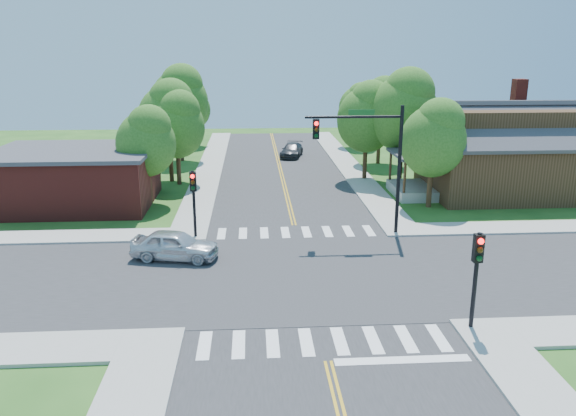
{
  "coord_description": "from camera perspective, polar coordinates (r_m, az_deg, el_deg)",
  "views": [
    {
      "loc": [
        -2.41,
        -23.98,
        10.08
      ],
      "look_at": [
        -0.61,
        3.67,
        2.2
      ],
      "focal_mm": 35.0,
      "sensor_mm": 36.0,
      "label": 1
    }
  ],
  "objects": [
    {
      "name": "tree_e_c",
      "position": [
        51.23,
        9.47,
        10.14
      ],
      "size": [
        4.62,
        4.39,
        7.85
      ],
      "color": "#382314",
      "rests_on": "ground"
    },
    {
      "name": "road_ew",
      "position": [
        26.11,
        1.88,
        -6.78
      ],
      "size": [
        90.0,
        10.0,
        0.04
      ],
      "primitive_type": "cube",
      "color": "#2D2D30",
      "rests_on": "ground"
    },
    {
      "name": "stop_bar",
      "position": [
        19.85,
        11.54,
        -15.0
      ],
      "size": [
        4.6,
        0.45,
        0.09
      ],
      "primitive_type": "cube",
      "color": "white",
      "rests_on": "ground"
    },
    {
      "name": "tree_w_d",
      "position": [
        61.24,
        -9.58,
        10.11
      ],
      "size": [
        3.74,
        3.55,
        6.35
      ],
      "color": "#382314",
      "rests_on": "ground"
    },
    {
      "name": "crosswalk_south",
      "position": [
        20.56,
        3.59,
        -13.37
      ],
      "size": [
        8.85,
        2.0,
        0.01
      ],
      "color": "white",
      "rests_on": "ground"
    },
    {
      "name": "sidewalk_ne",
      "position": [
        44.9,
        20.36,
        1.99
      ],
      "size": [
        40.0,
        40.0,
        0.14
      ],
      "color": "#9E9B93",
      "rests_on": "ground"
    },
    {
      "name": "tree_w_c",
      "position": [
        52.7,
        -10.91,
        10.96
      ],
      "size": [
        5.22,
        4.96,
        8.87
      ],
      "color": "#382314",
      "rests_on": "ground"
    },
    {
      "name": "centerline",
      "position": [
        26.11,
        1.88,
        -6.74
      ],
      "size": [
        0.3,
        90.0,
        0.01
      ],
      "color": "gold",
      "rests_on": "ground"
    },
    {
      "name": "sidewalk_nw",
      "position": [
        43.17,
        -21.7,
        1.33
      ],
      "size": [
        40.0,
        40.0,
        0.14
      ],
      "color": "#9E9B93",
      "rests_on": "ground"
    },
    {
      "name": "signal_mast_ne",
      "position": [
        30.68,
        8.28,
        5.9
      ],
      "size": [
        5.3,
        0.42,
        7.2
      ],
      "color": "black",
      "rests_on": "ground"
    },
    {
      "name": "tree_w_b",
      "position": [
        44.4,
        -11.98,
        9.28
      ],
      "size": [
        4.71,
        4.47,
        8.0
      ],
      "color": "#382314",
      "rests_on": "ground"
    },
    {
      "name": "tree_bldg",
      "position": [
        43.27,
        -11.19,
        8.49
      ],
      "size": [
        4.25,
        4.04,
        7.23
      ],
      "color": "#382314",
      "rests_on": "ground"
    },
    {
      "name": "road_ns",
      "position": [
        26.12,
        1.88,
        -6.79
      ],
      "size": [
        10.0,
        90.0,
        0.04
      ],
      "primitive_type": "cube",
      "color": "#2D2D30",
      "rests_on": "ground"
    },
    {
      "name": "tree_e_b",
      "position": [
        43.5,
        11.76,
        9.91
      ],
      "size": [
        5.21,
        4.95,
        8.86
      ],
      "color": "#382314",
      "rests_on": "ground"
    },
    {
      "name": "intersection_patch",
      "position": [
        26.12,
        1.88,
        -6.83
      ],
      "size": [
        10.2,
        10.2,
        0.06
      ],
      "primitive_type": "cube",
      "color": "#2D2D30",
      "rests_on": "ground"
    },
    {
      "name": "tree_house",
      "position": [
        44.37,
        8.11,
        9.33
      ],
      "size": [
        4.61,
        4.38,
        7.84
      ],
      "color": "#382314",
      "rests_on": "ground"
    },
    {
      "name": "crosswalk_north",
      "position": [
        31.89,
        0.81,
        -2.46
      ],
      "size": [
        8.85,
        2.0,
        0.01
      ],
      "color": "white",
      "rests_on": "ground"
    },
    {
      "name": "tree_w_a",
      "position": [
        38.12,
        -14.14,
        6.76
      ],
      "size": [
        3.91,
        3.72,
        6.65
      ],
      "color": "#382314",
      "rests_on": "ground"
    },
    {
      "name": "tree_e_d",
      "position": [
        60.0,
        7.19,
        10.36
      ],
      "size": [
        3.99,
        3.79,
        6.79
      ],
      "color": "#382314",
      "rests_on": "ground"
    },
    {
      "name": "signal_pole_nw",
      "position": [
        30.64,
        -9.58,
        1.64
      ],
      "size": [
        0.34,
        0.42,
        3.8
      ],
      "color": "black",
      "rests_on": "ground"
    },
    {
      "name": "house_ne",
      "position": [
        42.58,
        20.75,
        5.73
      ],
      "size": [
        13.05,
        8.8,
        7.11
      ],
      "color": "#362513",
      "rests_on": "ground"
    },
    {
      "name": "ground",
      "position": [
        26.12,
        1.88,
        -6.83
      ],
      "size": [
        100.0,
        100.0,
        0.0
      ],
      "primitive_type": "plane",
      "color": "#25531A",
      "rests_on": "ground"
    },
    {
      "name": "tree_e_a",
      "position": [
        37.28,
        14.69,
        7.06
      ],
      "size": [
        4.22,
        4.01,
        7.17
      ],
      "color": "#382314",
      "rests_on": "ground"
    },
    {
      "name": "car_silver",
      "position": [
        28.25,
        -11.42,
        -3.78
      ],
      "size": [
        3.44,
        4.98,
        1.46
      ],
      "primitive_type": "imported",
      "rotation": [
        0.0,
        0.0,
        1.37
      ],
      "color": "silver",
      "rests_on": "ground"
    },
    {
      "name": "signal_pole_se",
      "position": [
        21.36,
        18.66,
        -5.32
      ],
      "size": [
        0.34,
        0.42,
        3.8
      ],
      "color": "black",
      "rests_on": "ground"
    },
    {
      "name": "car_dgrey",
      "position": [
        54.28,
        0.38,
        5.86
      ],
      "size": [
        3.78,
        5.2,
        1.27
      ],
      "primitive_type": "imported",
      "rotation": [
        0.0,
        0.0,
        -0.24
      ],
      "color": "#2D2F33",
      "rests_on": "ground"
    },
    {
      "name": "building_nw",
      "position": [
        39.86,
        -20.86,
        2.96
      ],
      "size": [
        10.4,
        8.4,
        3.73
      ],
      "color": "maroon",
      "rests_on": "ground"
    }
  ]
}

